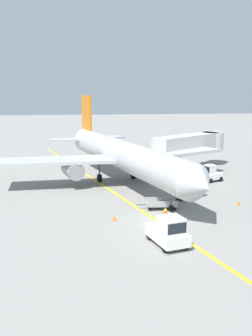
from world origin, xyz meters
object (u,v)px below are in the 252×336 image
(safety_cone_wingtip_right, at_px, (157,183))
(safety_cone_tail_area, at_px, (175,176))
(jet_bridge, at_px, (194,144))
(baggage_tug_near_wing, at_px, (211,174))
(pushback_tug, at_px, (169,232))
(belt_loader_forward_hold, at_px, (188,190))
(baggage_cart_loaded, at_px, (161,204))
(airliner, at_px, (121,155))
(ground_crew_marshaller, at_px, (165,218))
(safety_cone_wingtip_left, at_px, (114,218))
(safety_cone_nose_left, at_px, (239,203))
(safety_cone_nose_right, at_px, (147,171))

(safety_cone_wingtip_right, bearing_deg, safety_cone_tail_area, 49.04)
(jet_bridge, distance_m, baggage_tug_near_wing, 8.47)
(pushback_tug, relative_size, baggage_tug_near_wing, 1.45)
(baggage_tug_near_wing, relative_size, safety_cone_tail_area, 6.19)
(belt_loader_forward_hold, xyz_separation_m, baggage_cart_loaded, (-3.50, -3.50, -0.31))
(pushback_tug, bearing_deg, jet_bridge, 69.84)
(airliner, xyz_separation_m, safety_cone_wingtip_right, (4.05, -1.61, -3.20))
(pushback_tug, relative_size, ground_crew_marshaller, 2.33)
(baggage_cart_loaded, height_order, safety_cone_wingtip_right, baggage_cart_loaded)
(baggage_tug_near_wing, height_order, safety_cone_wingtip_left, baggage_tug_near_wing)
(safety_cone_nose_left, distance_m, safety_cone_tail_area, 12.75)
(jet_bridge, relative_size, pushback_tug, 2.99)
(belt_loader_forward_hold, xyz_separation_m, safety_cone_tail_area, (0.91, 9.04, -0.56))
(baggage_tug_near_wing, height_order, safety_cone_nose_left, baggage_tug_near_wing)
(jet_bridge, bearing_deg, safety_cone_wingtip_left, -122.07)
(baggage_tug_near_wing, bearing_deg, safety_cone_wingtip_right, -171.97)
(belt_loader_forward_hold, distance_m, safety_cone_tail_area, 9.10)
(baggage_tug_near_wing, bearing_deg, pushback_tug, -117.27)
(pushback_tug, bearing_deg, safety_cone_nose_right, 83.21)
(baggage_cart_loaded, xyz_separation_m, safety_cone_tail_area, (4.41, 12.54, -0.25))
(baggage_cart_loaded, relative_size, safety_cone_nose_left, 8.67)
(pushback_tug, relative_size, baggage_cart_loaded, 1.04)
(safety_cone_nose_right, relative_size, safety_cone_tail_area, 1.00)
(pushback_tug, relative_size, safety_cone_wingtip_right, 9.00)
(safety_cone_nose_right, xyz_separation_m, safety_cone_tail_area, (2.83, -3.49, 0.00))
(pushback_tug, distance_m, safety_cone_nose_left, 12.61)
(safety_cone_wingtip_left, bearing_deg, safety_cone_nose_right, 71.67)
(safety_cone_wingtip_left, height_order, safety_cone_wingtip_right, same)
(jet_bridge, xyz_separation_m, pushback_tug, (-9.85, -26.83, -2.55))
(airliner, xyz_separation_m, safety_cone_nose_left, (10.15, -10.59, -3.20))
(airliner, height_order, safety_cone_tail_area, airliner)
(safety_cone_nose_left, distance_m, safety_cone_wingtip_right, 10.86)
(pushback_tug, distance_m, baggage_cart_loaded, 8.75)
(safety_cone_nose_left, distance_m, safety_cone_wingtip_left, 12.62)
(belt_loader_forward_hold, bearing_deg, safety_cone_wingtip_right, 109.39)
(safety_cone_nose_left, bearing_deg, safety_cone_tail_area, 104.51)
(airliner, height_order, belt_loader_forward_hold, airliner)
(airliner, xyz_separation_m, pushback_tug, (1.19, -19.42, -2.42))
(pushback_tug, height_order, safety_cone_wingtip_left, pushback_tug)
(baggage_tug_near_wing, height_order, safety_cone_tail_area, baggage_tug_near_wing)
(safety_cone_nose_left, height_order, safety_cone_wingtip_right, same)
(pushback_tug, distance_m, safety_cone_nose_right, 24.85)
(baggage_cart_loaded, xyz_separation_m, safety_cone_wingtip_right, (1.50, 9.19, -0.25))
(ground_crew_marshaller, height_order, safety_cone_wingtip_right, ground_crew_marshaller)
(airliner, bearing_deg, safety_cone_wingtip_right, -21.62)
(airliner, relative_size, baggage_cart_loaded, 9.11)
(belt_loader_forward_hold, relative_size, safety_cone_wingtip_right, 11.22)
(baggage_cart_loaded, bearing_deg, airliner, 103.29)
(safety_cone_wingtip_left, bearing_deg, jet_bridge, 57.93)
(ground_crew_marshaller, relative_size, safety_cone_nose_left, 3.86)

